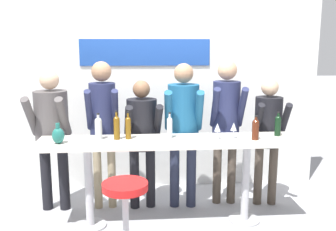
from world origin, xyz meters
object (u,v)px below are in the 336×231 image
bar_stool (126,208)px  person_far_left (52,126)px  wine_bottle_5 (256,128)px  person_left (103,117)px  person_center_left (142,131)px  wine_bottle_3 (278,125)px  tasting_table (169,152)px  person_right (268,128)px  person_center (183,120)px  wine_glass_0 (217,128)px  wine_bottle_1 (117,126)px  person_center_right (226,116)px  wine_bottle_2 (128,127)px  decorative_vase (58,135)px  wine_bottle_4 (170,126)px  wine_bottle_0 (98,127)px  wine_glass_1 (234,127)px

bar_stool → person_far_left: (-0.91, 1.19, 0.55)m
wine_bottle_5 → person_left: bearing=160.7°
person_center_left → wine_bottle_3: size_ratio=5.78×
wine_bottle_5 → tasting_table: bearing=173.9°
person_right → wine_bottle_5: (-0.34, -0.55, 0.12)m
person_far_left → person_center: bearing=2.8°
wine_glass_0 → person_left: bearing=157.6°
tasting_table → person_right: bearing=19.2°
tasting_table → wine_bottle_1: (-0.57, 0.03, 0.30)m
person_center_right → bar_stool: bearing=-130.7°
wine_bottle_1 → wine_bottle_3: size_ratio=1.15×
person_center_right → person_right: size_ratio=1.14×
bar_stool → wine_bottle_2: 0.97m
person_left → decorative_vase: person_left is taller
person_right → wine_bottle_4: 1.34m
tasting_table → person_center_right: size_ratio=1.56×
wine_glass_0 → person_right: bearing=33.0°
tasting_table → person_right: size_ratio=1.77×
tasting_table → person_far_left: 1.48m
wine_bottle_5 → bar_stool: bearing=-157.0°
wine_bottle_1 → person_center_left: bearing=57.6°
person_right → wine_bottle_0: person_right is taller
wine_bottle_1 → wine_bottle_4: 0.58m
wine_bottle_3 → person_far_left: bearing=170.6°
person_center → wine_bottle_5: person_center is taller
person_center_left → wine_bottle_1: bearing=-128.2°
wine_bottle_4 → decorative_vase: wine_bottle_4 is taller
wine_bottle_1 → wine_bottle_5: wine_bottle_1 is taller
person_left → tasting_table: bearing=-36.9°
person_center → wine_glass_1: person_center is taller
wine_bottle_2 → bar_stool: bearing=-91.3°
wine_bottle_2 → person_left: bearing=124.8°
person_right → wine_bottle_2: bearing=-161.3°
wine_bottle_0 → person_right: bearing=11.0°
wine_bottle_1 → wine_glass_0: (1.11, -0.07, -0.02)m
decorative_vase → person_left: bearing=55.4°
tasting_table → person_center: (0.22, 0.46, 0.27)m
wine_bottle_2 → wine_bottle_4: bearing=0.6°
wine_glass_0 → wine_bottle_2: bearing=175.4°
wine_bottle_5 → wine_glass_0: (-0.41, 0.06, -0.00)m
wine_bottle_0 → wine_glass_1: (1.49, -0.07, -0.01)m
person_right → wine_bottle_0: 2.09m
wine_bottle_0 → bar_stool: bearing=-67.6°
person_left → wine_bottle_3: (2.02, -0.44, -0.03)m
person_far_left → person_left: 0.62m
person_left → wine_glass_1: size_ratio=10.39×
person_center_left → wine_bottle_4: (0.30, -0.42, 0.15)m
bar_stool → person_center_right: 1.84m
person_far_left → wine_bottle_3: person_far_left is taller
wine_bottle_0 → wine_glass_0: bearing=-3.8°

